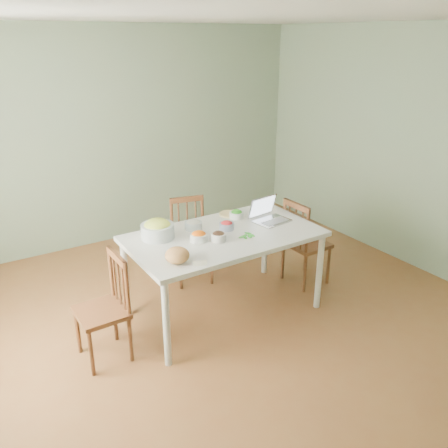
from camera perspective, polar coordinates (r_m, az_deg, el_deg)
floor at (r=4.59m, az=0.66°, el=-11.82°), size 5.00×5.00×0.00m
ceiling at (r=3.81m, az=0.86°, el=24.22°), size 5.00×5.00×0.00m
wall_back at (r=6.17m, az=-12.26°, el=10.32°), size 5.00×0.00×2.70m
wall_right at (r=5.71m, az=22.49°, el=8.22°), size 0.00×5.00×2.70m
dining_table at (r=4.54m, az=0.00°, el=-6.07°), size 1.78×1.00×0.84m
chair_far at (r=5.11m, az=-3.95°, el=-2.16°), size 0.49×0.47×0.92m
chair_left at (r=4.03m, az=-14.82°, el=-10.10°), size 0.40×0.42×0.93m
chair_right at (r=5.14m, az=10.09°, el=-2.13°), size 0.41×0.43×0.96m
bread_boule at (r=3.81m, az=-5.74°, el=-3.82°), size 0.26×0.26×0.13m
butter_stick at (r=3.78m, az=-2.94°, el=-4.79°), size 0.12×0.07×0.03m
bowl_squash at (r=4.28m, az=-8.13°, el=-0.59°), size 0.39×0.39×0.18m
bowl_carrot at (r=4.20m, az=-3.09°, el=-1.51°), size 0.21×0.21×0.09m
bowl_onion at (r=4.46m, az=-3.77°, el=-0.06°), size 0.17×0.17×0.09m
bowl_mushroom at (r=4.19m, az=-0.68°, el=-1.51°), size 0.18×0.18×0.09m
bowl_redpep at (r=4.44m, az=0.33°, el=-0.16°), size 0.16×0.16×0.08m
bowl_broccoli at (r=4.71m, az=1.53°, el=1.22°), size 0.16×0.16×0.09m
flatbread at (r=4.81m, az=0.64°, el=1.22°), size 0.27×0.27×0.02m
basil_bunch at (r=4.31m, az=2.66°, el=-1.37°), size 0.18×0.18×0.02m
laptop at (r=4.62m, az=5.97°, el=1.61°), size 0.37×0.33×0.23m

